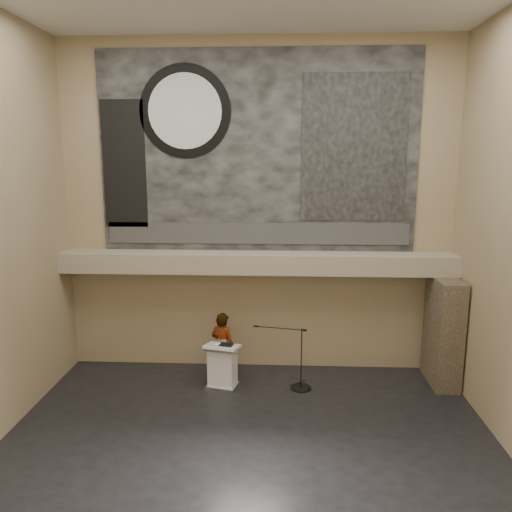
{
  "coord_description": "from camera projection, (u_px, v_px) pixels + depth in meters",
  "views": [
    {
      "loc": [
        0.57,
        -8.79,
        5.61
      ],
      "look_at": [
        0.0,
        3.2,
        3.2
      ],
      "focal_mm": 35.0,
      "sensor_mm": 36.0,
      "label": 1
    }
  ],
  "objects": [
    {
      "name": "soffit",
      "position": [
        257.0,
        263.0,
        12.69
      ],
      "size": [
        10.0,
        0.8,
        0.5
      ],
      "primitive_type": "cube",
      "color": "gray",
      "rests_on": "wall_back"
    },
    {
      "name": "banner_clock_face",
      "position": [
        185.0,
        111.0,
        12.34
      ],
      "size": [
        1.84,
        0.02,
        1.84
      ],
      "primitive_type": "cylinder",
      "rotation": [
        1.57,
        0.0,
        0.0
      ],
      "color": "silver",
      "rests_on": "banner"
    },
    {
      "name": "banner_text_strip",
      "position": [
        257.0,
        233.0,
        12.87
      ],
      "size": [
        7.76,
        0.02,
        0.55
      ],
      "primitive_type": "cube",
      "color": "#2F2F2F",
      "rests_on": "banner"
    },
    {
      "name": "sprinkler_left",
      "position": [
        194.0,
        273.0,
        12.77
      ],
      "size": [
        0.04,
        0.04,
        0.06
      ],
      "primitive_type": "cylinder",
      "color": "#B2893D",
      "rests_on": "soffit"
    },
    {
      "name": "lectern",
      "position": [
        222.0,
        366.0,
        12.23
      ],
      "size": [
        0.92,
        0.75,
        1.14
      ],
      "rotation": [
        0.0,
        0.0,
        -0.25
      ],
      "color": "silver",
      "rests_on": "floor"
    },
    {
      "name": "banner_building_print",
      "position": [
        354.0,
        148.0,
        12.34
      ],
      "size": [
        2.6,
        0.02,
        3.6
      ],
      "primitive_type": "cube",
      "color": "black",
      "rests_on": "banner"
    },
    {
      "name": "speaker_person",
      "position": [
        223.0,
        347.0,
        12.55
      ],
      "size": [
        0.77,
        0.66,
        1.79
      ],
      "primitive_type": "imported",
      "rotation": [
        0.0,
        0.0,
        2.72
      ],
      "color": "silver",
      "rests_on": "floor"
    },
    {
      "name": "stone_pier",
      "position": [
        443.0,
        331.0,
        12.34
      ],
      "size": [
        0.6,
        1.4,
        2.7
      ],
      "primitive_type": "cube",
      "color": "#3E3226",
      "rests_on": "floor"
    },
    {
      "name": "mic_stand",
      "position": [
        299.0,
        379.0,
        12.24
      ],
      "size": [
        1.43,
        0.52,
        1.54
      ],
      "rotation": [
        0.0,
        0.0,
        -0.19
      ],
      "color": "black",
      "rests_on": "floor"
    },
    {
      "name": "wall_front",
      "position": [
        222.0,
        294.0,
        4.99
      ],
      "size": [
        10.0,
        0.02,
        8.5
      ],
      "primitive_type": "cube",
      "color": "#907E5B",
      "rests_on": "floor"
    },
    {
      "name": "wall_back",
      "position": [
        257.0,
        210.0,
        12.82
      ],
      "size": [
        10.0,
        0.02,
        8.5
      ],
      "primitive_type": "cube",
      "color": "#907E5B",
      "rests_on": "floor"
    },
    {
      "name": "banner_clock_rim",
      "position": [
        185.0,
        111.0,
        12.36
      ],
      "size": [
        2.3,
        0.02,
        2.3
      ],
      "primitive_type": "cylinder",
      "rotation": [
        1.57,
        0.0,
        0.0
      ],
      "color": "black",
      "rests_on": "banner"
    },
    {
      "name": "floor",
      "position": [
        248.0,
        448.0,
        9.74
      ],
      "size": [
        10.0,
        10.0,
        0.0
      ],
      "primitive_type": "plane",
      "color": "black",
      "rests_on": "ground"
    },
    {
      "name": "banner_brick_print",
      "position": [
        124.0,
        164.0,
        12.69
      ],
      "size": [
        1.1,
        0.02,
        3.2
      ],
      "primitive_type": "cube",
      "color": "black",
      "rests_on": "banner"
    },
    {
      "name": "sprinkler_right",
      "position": [
        332.0,
        275.0,
        12.6
      ],
      "size": [
        0.04,
        0.04,
        0.06
      ],
      "primitive_type": "cylinder",
      "color": "#B2893D",
      "rests_on": "soffit"
    },
    {
      "name": "binder",
      "position": [
        226.0,
        345.0,
        12.07
      ],
      "size": [
        0.36,
        0.31,
        0.04
      ],
      "primitive_type": "cube",
      "rotation": [
        0.0,
        0.0,
        -0.26
      ],
      "color": "black",
      "rests_on": "lectern"
    },
    {
      "name": "banner",
      "position": [
        257.0,
        152.0,
        12.51
      ],
      "size": [
        8.0,
        0.05,
        5.0
      ],
      "primitive_type": "cube",
      "color": "black",
      "rests_on": "wall_back"
    },
    {
      "name": "papers",
      "position": [
        218.0,
        345.0,
        12.1
      ],
      "size": [
        0.29,
        0.35,
        0.0
      ],
      "primitive_type": "cube",
      "rotation": [
        0.0,
        0.0,
        -0.3
      ],
      "color": "white",
      "rests_on": "lectern"
    }
  ]
}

